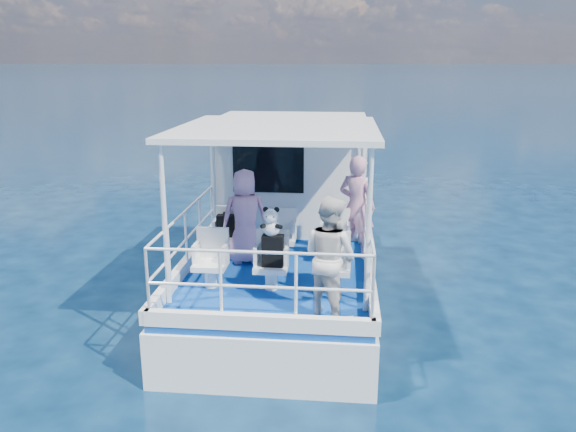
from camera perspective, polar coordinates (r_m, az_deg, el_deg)
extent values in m
plane|color=#061931|center=(9.67, -0.83, -9.81)|extent=(2000.00, 2000.00, 0.00)
cube|color=white|center=(10.58, -0.22, -7.52)|extent=(3.00, 7.00, 1.60)
cube|color=navy|center=(10.28, -0.22, -3.15)|extent=(2.90, 6.90, 0.10)
cube|color=white|center=(11.24, 0.45, 4.53)|extent=(2.85, 2.00, 2.20)
cube|color=white|center=(8.61, -1.06, 8.86)|extent=(3.00, 3.20, 0.08)
cylinder|color=white|center=(7.67, -12.40, -1.00)|extent=(0.07, 0.07, 2.20)
cylinder|color=white|center=(7.31, 8.17, -1.60)|extent=(0.07, 0.07, 2.20)
cylinder|color=white|center=(10.38, -7.56, 3.49)|extent=(0.07, 0.07, 2.20)
cylinder|color=white|center=(10.12, 7.53, 3.18)|extent=(0.07, 0.07, 2.20)
cube|color=white|center=(9.58, -6.08, -3.12)|extent=(0.48, 0.46, 0.38)
cube|color=white|center=(9.45, -0.72, -3.31)|extent=(0.48, 0.46, 0.38)
cube|color=white|center=(9.39, 4.76, -3.47)|extent=(0.48, 0.46, 0.38)
cube|color=white|center=(8.39, -7.86, -5.92)|extent=(0.48, 0.46, 0.38)
cube|color=white|center=(8.23, -1.72, -6.19)|extent=(0.48, 0.46, 0.38)
cube|color=white|center=(8.17, 4.59, -6.40)|extent=(0.48, 0.46, 0.38)
imported|color=pink|center=(9.17, -4.36, -0.07)|extent=(0.67, 0.55, 1.56)
imported|color=pink|center=(9.49, 6.99, 0.95)|extent=(0.75, 0.63, 1.74)
imported|color=silver|center=(7.24, 4.28, -4.16)|extent=(0.99, 0.97, 1.60)
cube|color=black|center=(9.47, -6.36, -0.98)|extent=(0.28, 0.16, 0.37)
cube|color=black|center=(8.04, -1.55, -3.55)|extent=(0.30, 0.17, 0.46)
cube|color=black|center=(9.40, -6.31, 0.25)|extent=(0.09, 0.06, 0.06)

